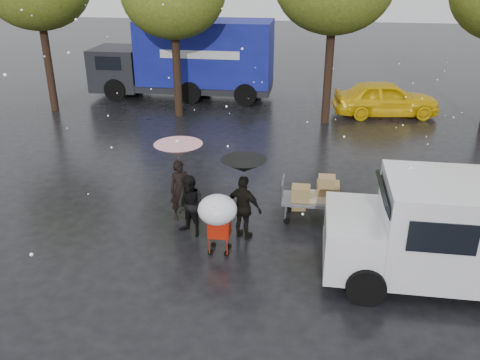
# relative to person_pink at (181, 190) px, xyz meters

# --- Properties ---
(ground) EXTENTS (90.00, 90.00, 0.00)m
(ground) POSITION_rel_person_pink_xyz_m (1.09, -1.24, -0.77)
(ground) COLOR black
(ground) RESTS_ON ground
(person_pink) EXTENTS (0.67, 0.61, 1.54)m
(person_pink) POSITION_rel_person_pink_xyz_m (0.00, 0.00, 0.00)
(person_pink) COLOR black
(person_pink) RESTS_ON ground
(person_middle) EXTENTS (0.90, 0.84, 1.49)m
(person_middle) POSITION_rel_person_pink_xyz_m (0.44, -0.79, -0.03)
(person_middle) COLOR black
(person_middle) RESTS_ON ground
(person_black) EXTENTS (0.99, 0.71, 1.56)m
(person_black) POSITION_rel_person_pink_xyz_m (1.69, -0.75, 0.01)
(person_black) COLOR black
(person_black) RESTS_ON ground
(umbrella_pink) EXTENTS (1.17, 1.17, 1.98)m
(umbrella_pink) POSITION_rel_person_pink_xyz_m (0.00, 0.00, 1.06)
(umbrella_pink) COLOR #4C4C4C
(umbrella_pink) RESTS_ON ground
(umbrella_black) EXTENTS (1.03, 1.03, 1.97)m
(umbrella_black) POSITION_rel_person_pink_xyz_m (1.69, -0.75, 1.05)
(umbrella_black) COLOR #4C4C4C
(umbrella_black) RESTS_ON ground
(vendor_cart) EXTENTS (1.52, 0.80, 1.27)m
(vendor_cart) POSITION_rel_person_pink_xyz_m (3.33, 0.37, -0.04)
(vendor_cart) COLOR slate
(vendor_cart) RESTS_ON ground
(shopping_cart) EXTENTS (0.84, 0.84, 1.46)m
(shopping_cart) POSITION_rel_person_pink_xyz_m (1.25, -1.61, 0.30)
(shopping_cart) COLOR red
(shopping_cart) RESTS_ON ground
(white_van) EXTENTS (4.91, 2.18, 2.20)m
(white_van) POSITION_rel_person_pink_xyz_m (6.13, -1.89, 0.39)
(white_van) COLOR silver
(white_van) RESTS_ON ground
(blue_truck) EXTENTS (8.30, 2.60, 3.50)m
(blue_truck) POSITION_rel_person_pink_xyz_m (-2.73, 11.83, 0.99)
(blue_truck) COLOR navy
(blue_truck) RESTS_ON ground
(box_ground_near) EXTENTS (0.54, 0.49, 0.39)m
(box_ground_near) POSITION_rel_person_pink_xyz_m (3.92, -1.27, -0.57)
(box_ground_near) COLOR olive
(box_ground_near) RESTS_ON ground
(box_ground_far) EXTENTS (0.53, 0.44, 0.38)m
(box_ground_far) POSITION_rel_person_pink_xyz_m (2.83, 0.96, -0.58)
(box_ground_far) COLOR olive
(box_ground_far) RESTS_ON ground
(yellow_taxi) EXTENTS (4.45, 2.34, 1.45)m
(yellow_taxi) POSITION_rel_person_pink_xyz_m (6.03, 10.06, -0.05)
(yellow_taxi) COLOR yellow
(yellow_taxi) RESTS_ON ground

